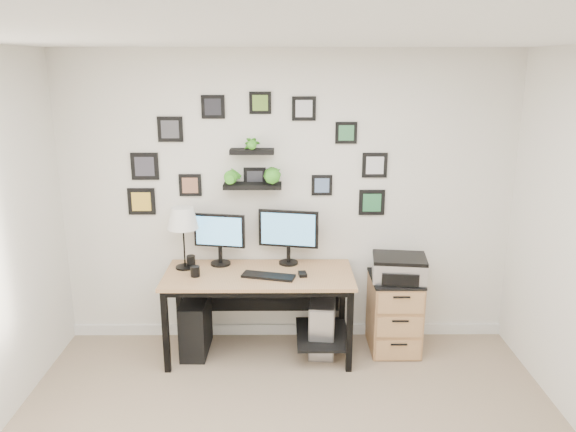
{
  "coord_description": "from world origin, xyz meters",
  "views": [
    {
      "loc": [
        -0.02,
        -2.83,
        2.48
      ],
      "look_at": [
        0.01,
        1.83,
        1.2
      ],
      "focal_mm": 35.0,
      "sensor_mm": 36.0,
      "label": 1
    }
  ],
  "objects_px": {
    "monitor_right": "(288,233)",
    "pc_tower_grey": "(322,324)",
    "desk": "(263,285)",
    "file_cabinet": "(394,313)",
    "mug": "(195,271)",
    "pc_tower_black": "(196,325)",
    "printer": "(399,268)",
    "monitor_left": "(219,235)",
    "table_lamp": "(183,220)"
  },
  "relations": [
    {
      "from": "table_lamp",
      "to": "desk",
      "type": "bearing_deg",
      "value": -8.39
    },
    {
      "from": "monitor_right",
      "to": "pc_tower_grey",
      "type": "xyz_separation_m",
      "value": [
        0.3,
        -0.16,
        -0.8
      ]
    },
    {
      "from": "pc_tower_black",
      "to": "printer",
      "type": "distance_m",
      "value": 1.85
    },
    {
      "from": "monitor_left",
      "to": "printer",
      "type": "distance_m",
      "value": 1.58
    },
    {
      "from": "monitor_right",
      "to": "desk",
      "type": "bearing_deg",
      "value": -138.13
    },
    {
      "from": "desk",
      "to": "pc_tower_black",
      "type": "xyz_separation_m",
      "value": [
        -0.6,
        0.01,
        -0.38
      ]
    },
    {
      "from": "desk",
      "to": "pc_tower_grey",
      "type": "distance_m",
      "value": 0.65
    },
    {
      "from": "desk",
      "to": "table_lamp",
      "type": "relative_size",
      "value": 2.94
    },
    {
      "from": "desk",
      "to": "monitor_left",
      "type": "xyz_separation_m",
      "value": [
        -0.38,
        0.18,
        0.39
      ]
    },
    {
      "from": "desk",
      "to": "file_cabinet",
      "type": "relative_size",
      "value": 2.39
    },
    {
      "from": "desk",
      "to": "monitor_right",
      "type": "distance_m",
      "value": 0.51
    },
    {
      "from": "printer",
      "to": "pc_tower_black",
      "type": "bearing_deg",
      "value": -179.56
    },
    {
      "from": "desk",
      "to": "table_lamp",
      "type": "bearing_deg",
      "value": 171.61
    },
    {
      "from": "desk",
      "to": "monitor_right",
      "type": "height_order",
      "value": "monitor_right"
    },
    {
      "from": "desk",
      "to": "printer",
      "type": "height_order",
      "value": "printer"
    },
    {
      "from": "mug",
      "to": "pc_tower_grey",
      "type": "distance_m",
      "value": 1.22
    },
    {
      "from": "monitor_left",
      "to": "table_lamp",
      "type": "distance_m",
      "value": 0.35
    },
    {
      "from": "monitor_right",
      "to": "pc_tower_grey",
      "type": "bearing_deg",
      "value": -28.17
    },
    {
      "from": "monitor_right",
      "to": "pc_tower_grey",
      "type": "distance_m",
      "value": 0.87
    },
    {
      "from": "monitor_right",
      "to": "printer",
      "type": "xyz_separation_m",
      "value": [
        0.95,
        -0.17,
        -0.27
      ]
    },
    {
      "from": "printer",
      "to": "file_cabinet",
      "type": "bearing_deg",
      "value": 114.44
    },
    {
      "from": "desk",
      "to": "monitor_right",
      "type": "relative_size",
      "value": 3.05
    },
    {
      "from": "monitor_left",
      "to": "file_cabinet",
      "type": "bearing_deg",
      "value": -4.49
    },
    {
      "from": "monitor_left",
      "to": "pc_tower_black",
      "type": "xyz_separation_m",
      "value": [
        -0.22,
        -0.17,
        -0.78
      ]
    },
    {
      "from": "pc_tower_grey",
      "to": "pc_tower_black",
      "type": "bearing_deg",
      "value": -178.82
    },
    {
      "from": "pc_tower_grey",
      "to": "printer",
      "type": "bearing_deg",
      "value": -0.83
    },
    {
      "from": "file_cabinet",
      "to": "printer",
      "type": "xyz_separation_m",
      "value": [
        0.02,
        -0.03,
        0.44
      ]
    },
    {
      "from": "mug",
      "to": "printer",
      "type": "bearing_deg",
      "value": 4.16
    },
    {
      "from": "desk",
      "to": "monitor_left",
      "type": "distance_m",
      "value": 0.58
    },
    {
      "from": "desk",
      "to": "printer",
      "type": "xyz_separation_m",
      "value": [
        1.17,
        0.02,
        0.15
      ]
    },
    {
      "from": "file_cabinet",
      "to": "printer",
      "type": "bearing_deg",
      "value": -65.56
    },
    {
      "from": "mug",
      "to": "pc_tower_black",
      "type": "height_order",
      "value": "mug"
    },
    {
      "from": "table_lamp",
      "to": "file_cabinet",
      "type": "relative_size",
      "value": 0.81
    },
    {
      "from": "pc_tower_black",
      "to": "file_cabinet",
      "type": "height_order",
      "value": "file_cabinet"
    },
    {
      "from": "mug",
      "to": "table_lamp",
      "type": "bearing_deg",
      "value": 120.59
    },
    {
      "from": "pc_tower_black",
      "to": "pc_tower_grey",
      "type": "distance_m",
      "value": 1.12
    },
    {
      "from": "table_lamp",
      "to": "printer",
      "type": "xyz_separation_m",
      "value": [
        1.85,
        -0.08,
        -0.41
      ]
    },
    {
      "from": "monitor_left",
      "to": "mug",
      "type": "xyz_separation_m",
      "value": [
        -0.18,
        -0.28,
        -0.23
      ]
    },
    {
      "from": "monitor_right",
      "to": "table_lamp",
      "type": "bearing_deg",
      "value": -174.01
    },
    {
      "from": "monitor_left",
      "to": "pc_tower_black",
      "type": "bearing_deg",
      "value": -142.14
    },
    {
      "from": "pc_tower_grey",
      "to": "file_cabinet",
      "type": "relative_size",
      "value": 0.76
    },
    {
      "from": "desk",
      "to": "monitor_left",
      "type": "relative_size",
      "value": 3.46
    },
    {
      "from": "pc_tower_grey",
      "to": "table_lamp",
      "type": "bearing_deg",
      "value": 176.84
    },
    {
      "from": "table_lamp",
      "to": "printer",
      "type": "relative_size",
      "value": 1.11
    },
    {
      "from": "pc_tower_black",
      "to": "file_cabinet",
      "type": "relative_size",
      "value": 0.73
    },
    {
      "from": "mug",
      "to": "file_cabinet",
      "type": "relative_size",
      "value": 0.13
    },
    {
      "from": "desk",
      "to": "mug",
      "type": "bearing_deg",
      "value": -169.82
    },
    {
      "from": "mug",
      "to": "file_cabinet",
      "type": "bearing_deg",
      "value": 5.3
    },
    {
      "from": "printer",
      "to": "mug",
      "type": "bearing_deg",
      "value": -175.84
    },
    {
      "from": "file_cabinet",
      "to": "pc_tower_black",
      "type": "bearing_deg",
      "value": -178.47
    }
  ]
}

